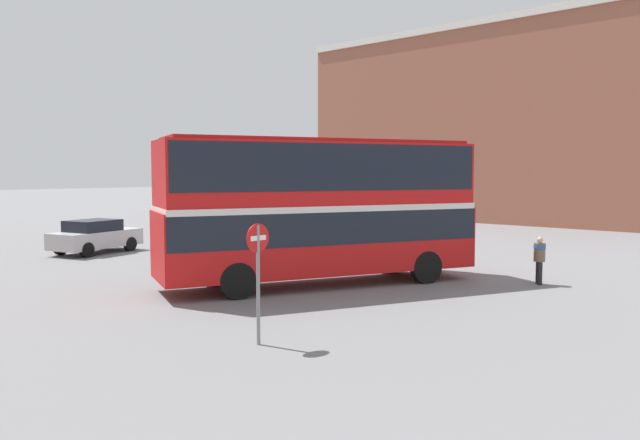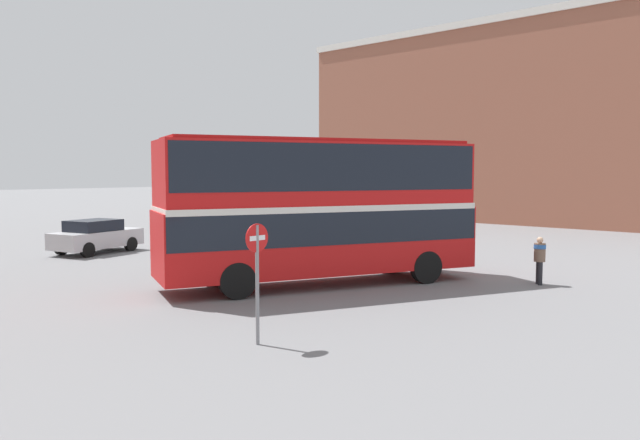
# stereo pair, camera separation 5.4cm
# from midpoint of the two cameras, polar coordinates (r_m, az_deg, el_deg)

# --- Properties ---
(ground_plane) EXTENTS (240.00, 240.00, 0.00)m
(ground_plane) POSITION_cam_midpoint_polar(r_m,az_deg,el_deg) (22.53, 2.23, -5.09)
(ground_plane) COLOR slate
(building_row_right) EXTENTS (10.98, 36.14, 14.63)m
(building_row_right) POSITION_cam_midpoint_polar(r_m,az_deg,el_deg) (50.48, 19.43, 8.27)
(building_row_right) COLOR #935642
(building_row_right) RESTS_ON ground_plane
(double_decker_bus) EXTENTS (10.67, 6.62, 4.77)m
(double_decker_bus) POSITION_cam_midpoint_polar(r_m,az_deg,el_deg) (20.38, -0.07, 1.66)
(double_decker_bus) COLOR red
(double_decker_bus) RESTS_ON ground_plane
(pedestrian_foreground) EXTENTS (0.55, 0.55, 1.59)m
(pedestrian_foreground) POSITION_cam_midpoint_polar(r_m,az_deg,el_deg) (21.84, 19.36, -3.07)
(pedestrian_foreground) COLOR #232328
(pedestrian_foreground) RESTS_ON ground_plane
(parked_car_kerb_far) EXTENTS (4.43, 2.80, 1.53)m
(parked_car_kerb_far) POSITION_cam_midpoint_polar(r_m,az_deg,el_deg) (30.35, -19.90, -1.40)
(parked_car_kerb_far) COLOR silver
(parked_car_kerb_far) RESTS_ON ground_plane
(no_entry_sign) EXTENTS (0.62, 0.08, 2.63)m
(no_entry_sign) POSITION_cam_midpoint_polar(r_m,az_deg,el_deg) (13.43, -5.81, -4.04)
(no_entry_sign) COLOR gray
(no_entry_sign) RESTS_ON ground_plane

